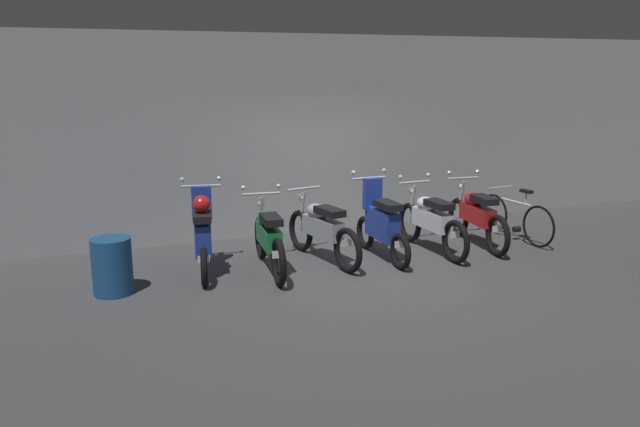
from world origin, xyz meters
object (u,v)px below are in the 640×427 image
object	(u,v)px
motorbike_slot_5	(477,215)
motorbike_slot_3	(381,224)
motorbike_slot_2	(322,229)
motorbike_slot_4	(431,221)
bicycle	(515,218)
motorbike_slot_1	(269,237)
motorbike_slot_0	(203,233)
trash_bin	(112,266)

from	to	relation	value
motorbike_slot_5	motorbike_slot_3	bearing A→B (deg)	-177.09
motorbike_slot_2	motorbike_slot_4	distance (m)	1.77
motorbike_slot_4	bicycle	xyz separation A→B (m)	(1.68, 0.10, -0.13)
motorbike_slot_4	motorbike_slot_5	world-z (taller)	same
motorbike_slot_1	motorbike_slot_5	bearing A→B (deg)	1.35
motorbike_slot_2	bicycle	distance (m)	3.45
motorbike_slot_1	motorbike_slot_4	bearing A→B (deg)	0.61
motorbike_slot_2	bicycle	bearing A→B (deg)	-0.74
motorbike_slot_0	motorbike_slot_3	size ratio (longest dim) A/B	0.99
motorbike_slot_5	trash_bin	distance (m)	5.64
motorbike_slot_5	trash_bin	size ratio (longest dim) A/B	2.67
motorbike_slot_4	bicycle	bearing A→B (deg)	3.35
motorbike_slot_2	trash_bin	size ratio (longest dim) A/B	2.65
motorbike_slot_0	motorbike_slot_1	distance (m)	0.91
trash_bin	motorbike_slot_4	bearing A→B (deg)	2.61
trash_bin	motorbike_slot_3	bearing A→B (deg)	2.69
motorbike_slot_4	trash_bin	distance (m)	4.76
motorbike_slot_0	motorbike_slot_5	size ratio (longest dim) A/B	0.86
motorbike_slot_2	motorbike_slot_3	xyz separation A→B (m)	(0.88, -0.18, 0.04)
motorbike_slot_1	trash_bin	xyz separation A→B (m)	(-2.12, -0.19, -0.13)
motorbike_slot_0	motorbike_slot_2	size ratio (longest dim) A/B	0.86
motorbike_slot_0	motorbike_slot_2	xyz separation A→B (m)	(1.75, -0.07, -0.08)
motorbike_slot_1	bicycle	distance (m)	4.32
motorbike_slot_1	motorbike_slot_3	size ratio (longest dim) A/B	1.16
motorbike_slot_1	motorbike_slot_5	xyz separation A→B (m)	(3.51, 0.08, 0.00)
motorbike_slot_1	motorbike_slot_3	distance (m)	1.75
motorbike_slot_2	motorbike_slot_5	bearing A→B (deg)	-1.91
motorbike_slot_5	motorbike_slot_2	bearing A→B (deg)	178.09
motorbike_slot_1	motorbike_slot_4	size ratio (longest dim) A/B	1.00
motorbike_slot_0	bicycle	bearing A→B (deg)	-1.30
motorbike_slot_0	bicycle	size ratio (longest dim) A/B	0.97
motorbike_slot_3	motorbike_slot_5	bearing A→B (deg)	2.91
motorbike_slot_2	trash_bin	distance (m)	3.01
motorbike_slot_3	motorbike_slot_4	bearing A→B (deg)	2.25
motorbike_slot_4	trash_bin	bearing A→B (deg)	-177.39
motorbike_slot_2	motorbike_slot_4	size ratio (longest dim) A/B	0.99
motorbike_slot_2	motorbike_slot_3	size ratio (longest dim) A/B	1.15
motorbike_slot_0	motorbike_slot_3	xyz separation A→B (m)	(2.63, -0.25, -0.04)
motorbike_slot_0	motorbike_slot_1	world-z (taller)	motorbike_slot_0
motorbike_slot_0	motorbike_slot_2	distance (m)	1.75
bicycle	motorbike_slot_5	bearing A→B (deg)	-176.89
motorbike_slot_2	motorbike_slot_4	bearing A→B (deg)	-4.64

